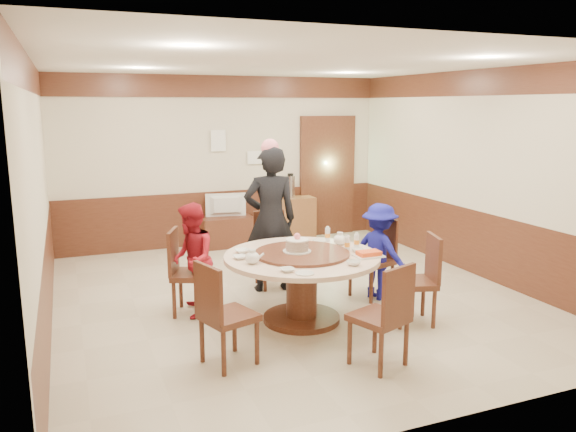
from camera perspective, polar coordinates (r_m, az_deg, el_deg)
name	(u,v)px	position (r m, az deg, el deg)	size (l,w,h in m)	color
room	(292,211)	(6.74, 0.36, 0.53)	(6.00, 6.04, 2.84)	#C2B59B
banquet_table	(302,274)	(6.10, 1.40, -5.91)	(1.68, 1.68, 0.78)	#4C2517
chair_0	(373,272)	(7.02, 8.59, -5.68)	(0.55, 0.54, 0.97)	#4C2517
chair_1	(273,263)	(7.35, -1.50, -4.76)	(0.45, 0.46, 0.97)	#4C2517
chair_2	(191,287)	(6.49, -9.83, -7.13)	(0.58, 0.58, 0.97)	#4C2517
chair_3	(227,332)	(5.22, -6.22, -11.66)	(0.56, 0.55, 0.97)	#4C2517
chair_4	(380,334)	(5.23, 9.34, -11.72)	(0.57, 0.57, 0.97)	#4C2517
chair_5	(415,295)	(6.28, 12.75, -7.88)	(0.56, 0.55, 0.97)	#4C2517
person_standing	(270,219)	(7.04, -1.80, -0.35)	(0.67, 0.44, 1.83)	black
person_red	(191,260)	(6.34, -9.78, -4.44)	(0.62, 0.48, 1.28)	maroon
person_blue	(379,251)	(6.89, 9.26, -3.57)	(0.76, 0.44, 1.17)	navy
birthday_cake	(297,245)	(6.03, 0.93, -2.98)	(0.31, 0.31, 0.21)	white
teapot_left	(252,258)	(5.70, -3.64, -4.26)	(0.17, 0.15, 0.13)	white
teapot_right	(340,240)	(6.47, 5.30, -2.40)	(0.17, 0.15, 0.13)	white
bowl_0	(242,251)	(6.13, -4.68, -3.56)	(0.16, 0.16, 0.04)	white
bowl_1	(353,263)	(5.68, 6.67, -4.77)	(0.14, 0.14, 0.04)	white
bowl_2	(287,270)	(5.44, -0.07, -5.49)	(0.14, 0.14, 0.03)	white
bowl_3	(357,250)	(6.19, 7.07, -3.45)	(0.13, 0.13, 0.04)	white
bowl_4	(240,257)	(5.89, -4.90, -4.19)	(0.15, 0.15, 0.04)	white
saucer_near	(304,273)	(5.37, 1.69, -5.83)	(0.18, 0.18, 0.01)	white
saucer_far	(320,240)	(6.66, 3.28, -2.47)	(0.18, 0.18, 0.01)	white
shrimp_platter	(369,254)	(6.01, 8.20, -3.87)	(0.30, 0.20, 0.06)	white
bottle_0	(347,244)	(6.22, 6.04, -2.81)	(0.06, 0.06, 0.16)	silver
bottle_1	(357,241)	(6.34, 6.99, -2.55)	(0.06, 0.06, 0.16)	silver
bottle_2	(328,235)	(6.63, 4.04, -1.89)	(0.06, 0.06, 0.16)	silver
tv_stand	(227,231)	(9.43, -6.24, -1.57)	(0.85, 0.45, 0.50)	#4C2517
television	(226,205)	(9.35, -6.30, 1.08)	(0.67, 0.09, 0.39)	gray
side_cabinet	(291,219)	(9.81, 0.31, -0.27)	(0.80, 0.40, 0.75)	brown
thermos	(290,187)	(9.70, 0.24, 2.99)	(0.15, 0.15, 0.38)	silver
notice_left	(218,141)	(9.40, -7.09, 7.61)	(0.25, 0.00, 0.35)	white
notice_right	(256,157)	(9.61, -3.28, 5.96)	(0.30, 0.00, 0.22)	white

